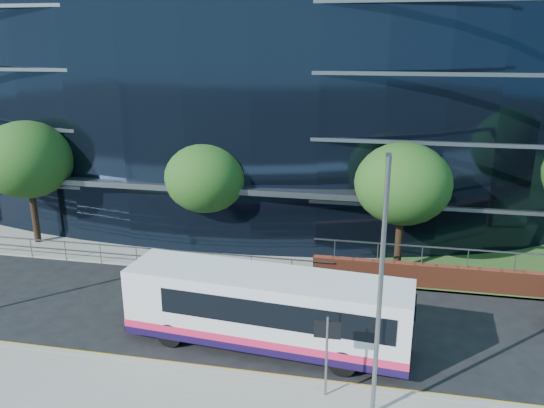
% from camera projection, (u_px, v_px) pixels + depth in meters
% --- Properties ---
extents(ground, '(200.00, 200.00, 0.00)m').
position_uv_depth(ground, '(207.00, 355.00, 19.42)').
color(ground, black).
rests_on(ground, ground).
extents(kerb, '(80.00, 0.25, 0.16)m').
position_uv_depth(kerb, '(198.00, 369.00, 18.46)').
color(kerb, gray).
rests_on(kerb, ground).
extents(yellow_line_outer, '(80.00, 0.08, 0.01)m').
position_uv_depth(yellow_line_outer, '(200.00, 368.00, 18.67)').
color(yellow_line_outer, gold).
rests_on(yellow_line_outer, ground).
extents(yellow_line_inner, '(80.00, 0.08, 0.01)m').
position_uv_depth(yellow_line_inner, '(201.00, 365.00, 18.81)').
color(yellow_line_inner, gold).
rests_on(yellow_line_inner, ground).
extents(far_forecourt, '(50.00, 8.00, 0.10)m').
position_uv_depth(far_forecourt, '(167.00, 238.00, 30.85)').
color(far_forecourt, gray).
rests_on(far_forecourt, ground).
extents(glass_office, '(44.00, 23.10, 16.00)m').
position_uv_depth(glass_office, '(241.00, 86.00, 37.37)').
color(glass_office, black).
rests_on(glass_office, ground).
extents(guard_railings, '(24.00, 0.05, 1.10)m').
position_uv_depth(guard_railings, '(100.00, 249.00, 27.25)').
color(guard_railings, slate).
rests_on(guard_railings, ground).
extents(street_sign, '(0.85, 0.09, 2.80)m').
position_uv_depth(street_sign, '(327.00, 340.00, 16.46)').
color(street_sign, slate).
rests_on(street_sign, pavement_near).
extents(tree_far_a, '(4.95, 4.95, 6.98)m').
position_uv_depth(tree_far_a, '(27.00, 160.00, 28.87)').
color(tree_far_a, black).
rests_on(tree_far_a, ground).
extents(tree_far_b, '(4.29, 4.29, 6.05)m').
position_uv_depth(tree_far_b, '(206.00, 178.00, 27.66)').
color(tree_far_b, black).
rests_on(tree_far_b, ground).
extents(tree_far_c, '(4.62, 4.62, 6.51)m').
position_uv_depth(tree_far_c, '(403.00, 184.00, 25.22)').
color(tree_far_c, black).
rests_on(tree_far_c, ground).
extents(streetlight_east, '(0.15, 0.77, 8.00)m').
position_uv_depth(streetlight_east, '(381.00, 285.00, 14.96)').
color(streetlight_east, slate).
rests_on(streetlight_east, pavement_near).
extents(city_bus, '(10.81, 3.36, 2.88)m').
position_uv_depth(city_bus, '(268.00, 309.00, 19.64)').
color(city_bus, silver).
rests_on(city_bus, ground).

